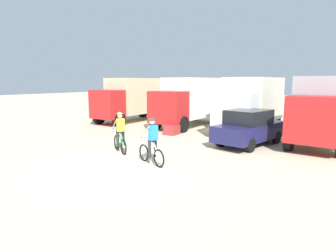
# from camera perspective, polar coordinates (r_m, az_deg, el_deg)

# --- Properties ---
(ground_plane) EXTENTS (120.00, 120.00, 0.00)m
(ground_plane) POSITION_cam_1_polar(r_m,az_deg,el_deg) (10.56, -10.91, -8.54)
(ground_plane) COLOR beige
(box_truck_tan_camper) EXTENTS (2.48, 6.79, 3.35)m
(box_truck_tan_camper) POSITION_cam_1_polar(r_m,az_deg,el_deg) (22.92, -6.74, 5.66)
(box_truck_tan_camper) COLOR #CCB78E
(box_truck_tan_camper) RESTS_ON ground
(box_truck_white_box) EXTENTS (2.44, 6.77, 3.35)m
(box_truck_white_box) POSITION_cam_1_polar(r_m,az_deg,el_deg) (20.44, 4.54, 5.31)
(box_truck_white_box) COLOR white
(box_truck_white_box) RESTS_ON ground
(box_truck_cream_rv) EXTENTS (2.42, 6.76, 3.35)m
(box_truck_cream_rv) POSITION_cam_1_polar(r_m,az_deg,el_deg) (18.69, 16.17, 4.66)
(box_truck_cream_rv) COLOR beige
(box_truck_cream_rv) RESTS_ON ground
(box_truck_grey_hauler) EXTENTS (2.66, 6.84, 3.35)m
(box_truck_grey_hauler) POSITION_cam_1_polar(r_m,az_deg,el_deg) (16.47, 28.80, 3.40)
(box_truck_grey_hauler) COLOR #9E9EA3
(box_truck_grey_hauler) RESTS_ON ground
(sedan_parked) EXTENTS (2.53, 4.46, 1.76)m
(sedan_parked) POSITION_cam_1_polar(r_m,az_deg,el_deg) (14.67, 15.72, -0.29)
(sedan_parked) COLOR #1E1E4C
(sedan_parked) RESTS_ON ground
(cyclist_orange_shirt) EXTENTS (1.54, 0.92, 1.82)m
(cyclist_orange_shirt) POSITION_cam_1_polar(r_m,az_deg,el_deg) (12.88, -9.43, -1.47)
(cyclist_orange_shirt) COLOR black
(cyclist_orange_shirt) RESTS_ON ground
(cyclist_cowboy_hat) EXTENTS (1.64, 0.74, 1.82)m
(cyclist_cowboy_hat) POSITION_cam_1_polar(r_m,az_deg,el_deg) (10.86, -3.21, -3.28)
(cyclist_cowboy_hat) COLOR black
(cyclist_cowboy_hat) RESTS_ON ground
(supply_crate) EXTENTS (0.75, 0.91, 0.54)m
(supply_crate) POSITION_cam_1_polar(r_m,az_deg,el_deg) (17.08, 0.78, -0.78)
(supply_crate) COLOR #9E2D2D
(supply_crate) RESTS_ON ground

